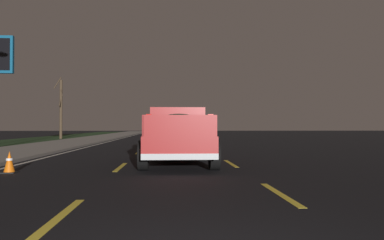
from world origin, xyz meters
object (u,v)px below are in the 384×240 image
sedan_silver (200,130)px  traffic_cone_near (9,162)px  pickup_truck (178,134)px  bare_tree_far (61,108)px  sedan_red (177,135)px

sedan_silver → traffic_cone_near: sedan_silver is taller
pickup_truck → bare_tree_far: (25.12, 11.02, 2.04)m
sedan_red → traffic_cone_near: size_ratio=7.59×
pickup_truck → bare_tree_far: 27.50m
bare_tree_far → traffic_cone_near: bearing=-166.6°
traffic_cone_near → pickup_truck: bearing=-63.7°
sedan_silver → traffic_cone_near: bearing=167.1°
sedan_silver → bare_tree_far: size_ratio=0.73×
sedan_silver → bare_tree_far: (-6.63, 14.30, 2.23)m
bare_tree_far → pickup_truck: bearing=-156.3°
sedan_silver → sedan_red: 24.68m
pickup_truck → sedan_silver: pickup_truck is taller
sedan_red → traffic_cone_near: 10.56m
pickup_truck → sedan_red: bearing=-0.7°
sedan_silver → sedan_red: (-24.47, 3.19, 0.00)m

